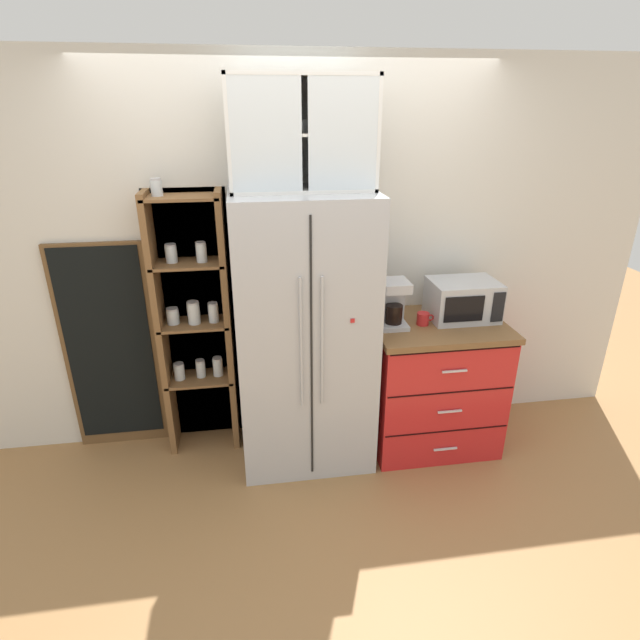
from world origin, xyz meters
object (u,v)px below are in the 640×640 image
Objects in this scene: chalkboard_menu at (111,349)px; coffee_maker at (393,302)px; microwave at (463,300)px; bottle_amber at (441,308)px; mug_red at (423,319)px; refrigerator at (305,334)px; mug_charcoal at (442,319)px.

coffee_maker is at bearing -9.00° from chalkboard_menu.
coffee_maker is at bearing -175.14° from microwave.
chalkboard_menu reaches higher than bottle_amber.
mug_red is 0.45× the size of bottle_amber.
chalkboard_menu is (-2.16, 0.33, -0.29)m from bottle_amber.
coffee_maker is 1.22× the size of bottle_amber.
coffee_maker is (-0.49, -0.04, 0.03)m from microwave.
refrigerator is at bearing -13.31° from chalkboard_menu.
mug_charcoal is 0.07m from bottle_amber.
bottle_amber is 0.17× the size of chalkboard_menu.
refrigerator is at bearing 178.69° from mug_red.
mug_charcoal is (0.89, -0.05, 0.07)m from refrigerator.
refrigerator is 1.22× the size of chalkboard_menu.
refrigerator is at bearing -177.29° from microwave.
chalkboard_menu is (-2.16, 0.35, -0.23)m from mug_charcoal.
mug_charcoal is 2.20m from chalkboard_menu.
mug_red is 0.12m from mug_charcoal.
mug_red is at bearing 164.50° from mug_charcoal.
mug_charcoal is at bearing -3.16° from refrigerator.
coffee_maker is at bearing 172.63° from mug_red.
chalkboard_menu is at bearing 173.89° from microwave.
microwave is at bearing -6.11° from chalkboard_menu.
microwave reaches higher than mug_red.
chalkboard_menu reaches higher than coffee_maker.
coffee_maker reaches higher than microwave.
coffee_maker is at bearing 173.23° from bottle_amber.
microwave reaches higher than bottle_amber.
bottle_amber is (-0.00, 0.02, 0.07)m from mug_charcoal.
refrigerator reaches higher than mug_red.
microwave is 0.30× the size of chalkboard_menu.
mug_red is at bearing -1.31° from refrigerator.
mug_charcoal is (-0.18, -0.10, -0.09)m from microwave.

